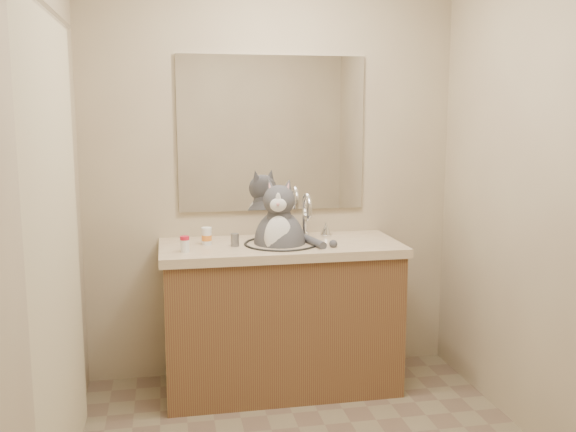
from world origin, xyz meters
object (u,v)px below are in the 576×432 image
at_px(pill_bottle_redcap, 185,244).
at_px(pill_bottle_orange, 207,236).
at_px(cat, 280,239).
at_px(grey_canister, 235,240).

bearing_deg(pill_bottle_redcap, pill_bottle_orange, 53.40).
xyz_separation_m(cat, grey_canister, (-0.25, -0.03, 0.01)).
bearing_deg(cat, pill_bottle_redcap, -153.43).
distance_m(pill_bottle_redcap, grey_canister, 0.29).
height_order(cat, pill_bottle_orange, cat).
relative_size(cat, grey_canister, 8.13).
xyz_separation_m(pill_bottle_orange, grey_canister, (0.15, -0.07, -0.01)).
bearing_deg(pill_bottle_orange, cat, -6.46).
relative_size(cat, pill_bottle_orange, 5.95).
xyz_separation_m(cat, pill_bottle_redcap, (-0.53, -0.12, 0.02)).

